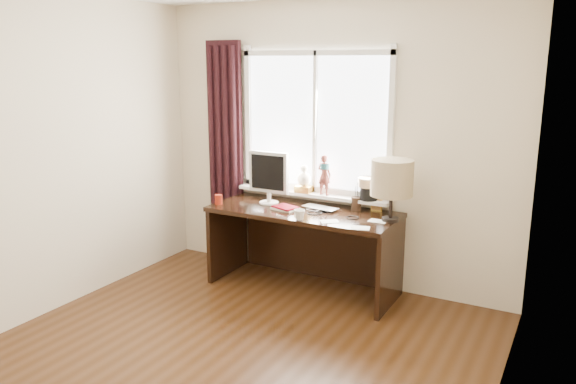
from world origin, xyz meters
The scene contains 17 objects.
floor centered at (0.00, 0.00, 0.00)m, with size 3.50×4.00×0.00m, color #422613.
wall_back centered at (0.00, 2.00, 1.30)m, with size 3.50×2.60×0.00m, color beige.
wall_left centered at (-1.75, 0.00, 1.30)m, with size 4.00×2.60×0.00m, color beige.
wall_right centered at (1.75, 0.00, 1.30)m, with size 4.00×2.60×0.00m, color beige.
laptop centered at (0.03, 1.71, 0.76)m, with size 0.33×0.21×0.03m, color silver.
mug centered at (0.02, 1.33, 0.80)m, with size 0.09×0.09×0.09m, color white.
red_cup centered at (-0.89, 1.44, 0.80)m, with size 0.07×0.07×0.09m, color maroon.
window centered at (-0.12, 1.95, 1.31)m, with size 1.52×0.21×1.40m.
curtain centered at (-1.13, 1.91, 1.12)m, with size 0.38×0.09×2.25m.
desk centered at (-0.10, 1.73, 0.51)m, with size 1.70×0.70×0.75m.
monitor centered at (-0.49, 1.69, 1.03)m, with size 0.40×0.18×0.49m.
notebook_stack centered at (-0.25, 1.57, 0.77)m, with size 0.25×0.21×0.03m.
brush_holder centered at (0.32, 1.85, 0.81)m, with size 0.09×0.09×0.25m.
icon_frame centered at (0.49, 1.91, 0.81)m, with size 0.10×0.02×0.13m.
table_lamp centered at (0.70, 1.66, 1.11)m, with size 0.35×0.35×0.52m.
loose_papers centered at (0.48, 1.45, 0.75)m, with size 0.52×0.38×0.00m.
desk_cables centered at (0.15, 1.60, 0.75)m, with size 0.50×0.20×0.01m.
Camera 1 is at (2.10, -2.71, 2.06)m, focal length 35.00 mm.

